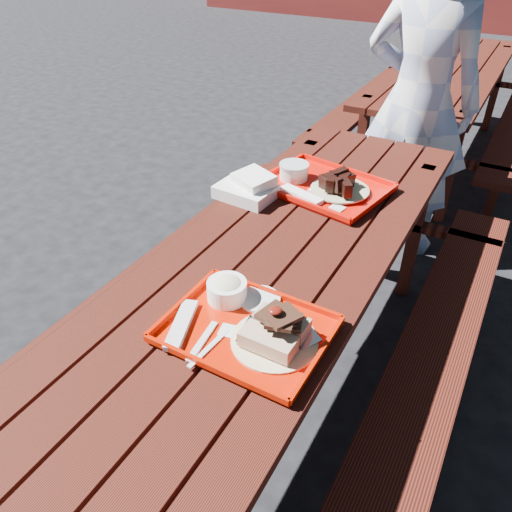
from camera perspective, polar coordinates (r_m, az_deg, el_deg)
name	(u,v)px	position (r m, az deg, el deg)	size (l,w,h in m)	color
ground	(273,392)	(2.27, 1.93, -15.24)	(60.00, 60.00, 0.00)	black
picnic_table_near	(276,293)	(1.87, 2.26, -4.21)	(1.41, 2.40, 0.75)	#4A170E
picnic_table_far	(442,93)	(4.31, 20.52, 17.07)	(1.41, 2.40, 0.75)	#4A170E
near_tray	(250,319)	(1.42, -0.70, -7.26)	(0.46, 0.39, 0.14)	#C31702
far_tray	(321,184)	(2.16, 7.49, 8.15)	(0.56, 0.47, 0.08)	red
white_cloth	(248,188)	(2.08, -0.92, 7.76)	(0.24, 0.21, 0.09)	white
person	(418,103)	(2.94, 18.06, 16.34)	(0.64, 0.42, 1.76)	#A1B2D8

